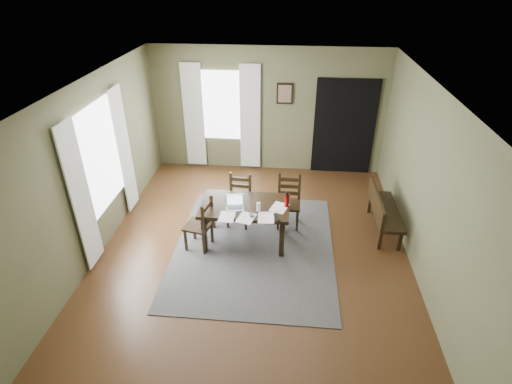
# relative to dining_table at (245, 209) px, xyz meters

# --- Properties ---
(ground) EXTENTS (5.00, 6.00, 0.01)m
(ground) POSITION_rel_dining_table_xyz_m (0.17, -0.17, -0.65)
(ground) COLOR #492C16
(room_shell) EXTENTS (5.02, 6.02, 2.71)m
(room_shell) POSITION_rel_dining_table_xyz_m (0.17, -0.17, 1.16)
(room_shell) COLOR brown
(room_shell) RESTS_ON ground
(rug) EXTENTS (2.60, 3.20, 0.01)m
(rug) POSITION_rel_dining_table_xyz_m (0.17, -0.17, -0.64)
(rug) COLOR #434343
(rug) RESTS_ON ground
(dining_table) EXTENTS (1.44, 0.87, 0.72)m
(dining_table) POSITION_rel_dining_table_xyz_m (0.00, 0.00, 0.00)
(dining_table) COLOR black
(dining_table) RESTS_ON rug
(chair_end) EXTENTS (0.48, 0.48, 0.92)m
(chair_end) POSITION_rel_dining_table_xyz_m (-0.70, -0.23, -0.19)
(chair_end) COLOR black
(chair_end) RESTS_ON rug
(chair_back_left) EXTENTS (0.44, 0.44, 0.92)m
(chair_back_left) POSITION_rel_dining_table_xyz_m (-0.18, 0.56, -0.19)
(chair_back_left) COLOR black
(chair_back_left) RESTS_ON rug
(chair_back_right) EXTENTS (0.41, 0.42, 0.94)m
(chair_back_right) POSITION_rel_dining_table_xyz_m (0.70, 0.60, -0.18)
(chair_back_right) COLOR black
(chair_back_right) RESTS_ON rug
(bench) EXTENTS (0.42, 1.31, 0.74)m
(bench) POSITION_rel_dining_table_xyz_m (2.32, 0.56, -0.20)
(bench) COLOR black
(bench) RESTS_ON ground
(laptop) EXTENTS (0.31, 0.26, 0.19)m
(laptop) POSITION_rel_dining_table_xyz_m (-0.15, -0.09, 0.14)
(laptop) COLOR #B7B7BC
(laptop) RESTS_ON dining_table
(computer_mouse) EXTENTS (0.09, 0.12, 0.03)m
(computer_mouse) POSITION_rel_dining_table_xyz_m (0.14, -0.32, 0.11)
(computer_mouse) COLOR #3F3F42
(computer_mouse) RESTS_ON dining_table
(tv_remote) EXTENTS (0.11, 0.19, 0.02)m
(tv_remote) POSITION_rel_dining_table_xyz_m (0.53, -0.34, 0.10)
(tv_remote) COLOR black
(tv_remote) RESTS_ON dining_table
(drinking_glass) EXTENTS (0.07, 0.07, 0.15)m
(drinking_glass) POSITION_rel_dining_table_xyz_m (0.24, -0.16, 0.16)
(drinking_glass) COLOR silver
(drinking_glass) RESTS_ON dining_table
(water_bottle) EXTENTS (0.08, 0.08, 0.26)m
(water_bottle) POSITION_rel_dining_table_xyz_m (0.67, 0.01, 0.21)
(water_bottle) COLOR #960B0C
(water_bottle) RESTS_ON dining_table
(paper_a) EXTENTS (0.24, 0.31, 0.00)m
(paper_a) POSITION_rel_dining_table_xyz_m (-0.24, -0.38, 0.09)
(paper_a) COLOR white
(paper_a) RESTS_ON dining_table
(paper_b) EXTENTS (0.26, 0.33, 0.00)m
(paper_b) POSITION_rel_dining_table_xyz_m (0.37, -0.34, 0.09)
(paper_b) COLOR white
(paper_b) RESTS_ON dining_table
(paper_d) EXTENTS (0.34, 0.38, 0.00)m
(paper_d) POSITION_rel_dining_table_xyz_m (0.56, -0.04, 0.09)
(paper_d) COLOR white
(paper_d) RESTS_ON dining_table
(paper_e) EXTENTS (0.32, 0.37, 0.00)m
(paper_e) POSITION_rel_dining_table_xyz_m (0.06, -0.38, 0.09)
(paper_e) COLOR white
(paper_e) RESTS_ON dining_table
(window_left) EXTENTS (0.01, 1.30, 1.70)m
(window_left) POSITION_rel_dining_table_xyz_m (-2.30, 0.03, 0.81)
(window_left) COLOR white
(window_left) RESTS_ON ground
(window_back) EXTENTS (1.00, 0.01, 1.50)m
(window_back) POSITION_rel_dining_table_xyz_m (-0.83, 2.80, 0.81)
(window_back) COLOR white
(window_back) RESTS_ON ground
(curtain_left_near) EXTENTS (0.03, 0.48, 2.30)m
(curtain_left_near) POSITION_rel_dining_table_xyz_m (-2.27, -0.79, 0.56)
(curtain_left_near) COLOR silver
(curtain_left_near) RESTS_ON ground
(curtain_left_far) EXTENTS (0.03, 0.48, 2.30)m
(curtain_left_far) POSITION_rel_dining_table_xyz_m (-2.27, 0.85, 0.56)
(curtain_left_far) COLOR silver
(curtain_left_far) RESTS_ON ground
(curtain_back_left) EXTENTS (0.44, 0.03, 2.30)m
(curtain_back_left) POSITION_rel_dining_table_xyz_m (-1.45, 2.77, 0.56)
(curtain_back_left) COLOR silver
(curtain_back_left) RESTS_ON ground
(curtain_back_right) EXTENTS (0.44, 0.03, 2.30)m
(curtain_back_right) POSITION_rel_dining_table_xyz_m (-0.21, 2.77, 0.56)
(curtain_back_right) COLOR silver
(curtain_back_right) RESTS_ON ground
(framed_picture) EXTENTS (0.34, 0.03, 0.44)m
(framed_picture) POSITION_rel_dining_table_xyz_m (0.52, 2.80, 1.11)
(framed_picture) COLOR black
(framed_picture) RESTS_ON ground
(doorway_back) EXTENTS (1.30, 0.03, 2.10)m
(doorway_back) POSITION_rel_dining_table_xyz_m (1.82, 2.80, 0.41)
(doorway_back) COLOR black
(doorway_back) RESTS_ON ground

